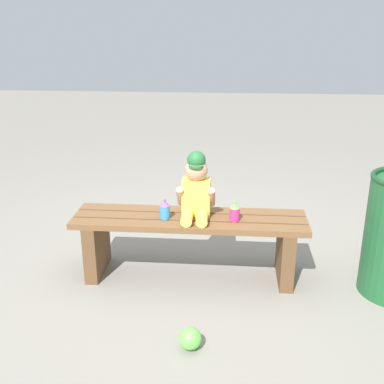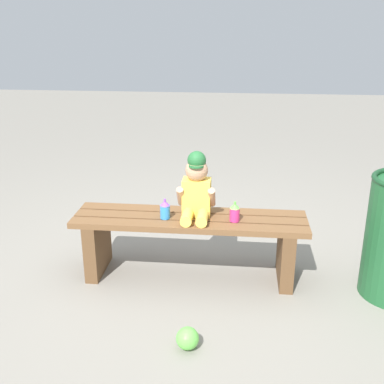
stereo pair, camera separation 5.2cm
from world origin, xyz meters
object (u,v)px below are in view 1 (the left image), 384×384
Objects in this scene: park_bench at (190,236)px; sippy_cup_right at (235,212)px; sippy_cup_left at (165,209)px; child_figure at (196,189)px; toy_ball at (190,338)px.

sippy_cup_right is (0.27, -0.04, 0.19)m from park_bench.
sippy_cup_left is (-0.15, -0.04, 0.19)m from park_bench.
park_bench is at bearing -153.75° from child_figure.
toy_ball is at bearing -72.77° from sippy_cup_left.
sippy_cup_right is at bearing 73.01° from toy_ball.
toy_ball is (0.21, -0.68, -0.40)m from sippy_cup_left.
sippy_cup_right is 1.08× the size of toy_ball.
toy_ball is at bearing -106.99° from sippy_cup_right.
park_bench reaches higher than toy_ball.
sippy_cup_left and sippy_cup_right have the same top height.
toy_ball is (0.07, -0.72, -0.22)m from park_bench.
park_bench is 11.50× the size of sippy_cup_left.
sippy_cup_left reaches higher than park_bench.
toy_ball is (-0.21, -0.68, -0.40)m from sippy_cup_right.
child_figure reaches higher than toy_ball.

